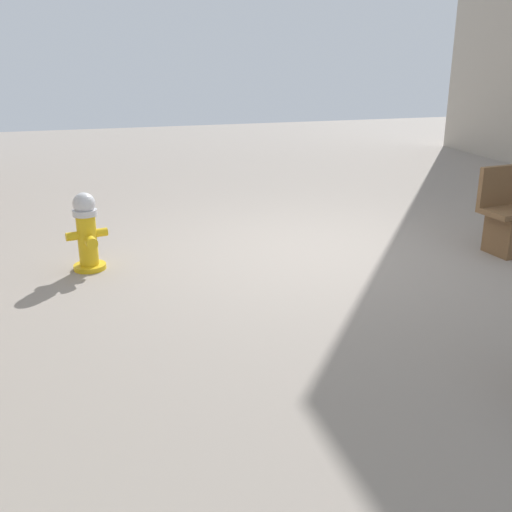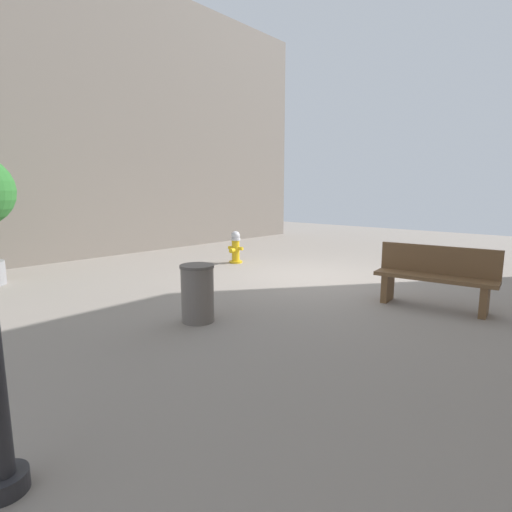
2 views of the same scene
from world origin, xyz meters
name	(u,v)px [view 1 (image 1 of 2)]	position (x,y,z in m)	size (l,w,h in m)	color
ground_plane	(309,252)	(0.00, 0.00, 0.00)	(23.40, 23.40, 0.00)	gray
fire_hydrant	(87,232)	(2.37, -0.10, 0.40)	(0.42, 0.40, 0.80)	gold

